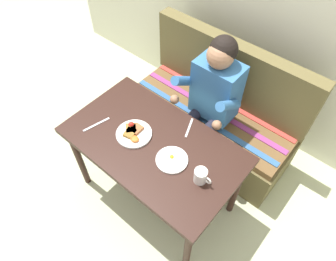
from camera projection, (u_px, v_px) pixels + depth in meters
ground_plane at (156, 194)px, 2.61m from camera, size 8.00×8.00×0.00m
table at (154, 150)px, 2.10m from camera, size 1.20×0.70×0.73m
couch at (213, 117)px, 2.71m from camera, size 1.44×0.56×1.00m
person at (210, 96)px, 2.29m from camera, size 0.45×0.61×1.21m
plate_breakfast at (134, 133)px, 2.07m from camera, size 0.24×0.24×0.05m
plate_eggs at (172, 160)px, 1.95m from camera, size 0.21×0.21×0.04m
coffee_mug at (201, 176)px, 1.82m from camera, size 0.12×0.08×0.10m
fork at (189, 128)px, 2.12m from camera, size 0.08×0.16×0.00m
knife at (96, 124)px, 2.13m from camera, size 0.06×0.20×0.00m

